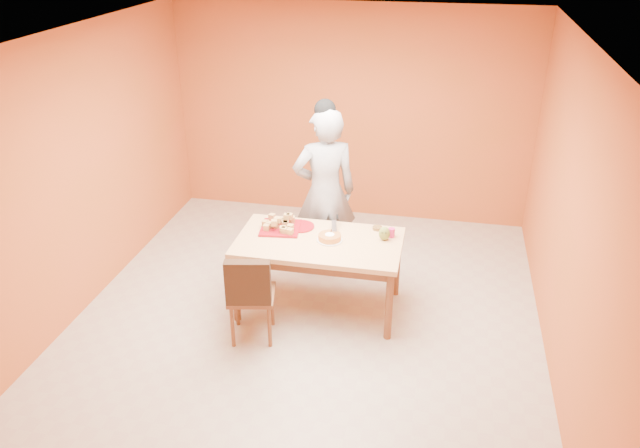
% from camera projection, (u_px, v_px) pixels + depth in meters
% --- Properties ---
extents(floor, '(5.00, 5.00, 0.00)m').
position_uv_depth(floor, '(308.00, 316.00, 6.21)').
color(floor, '#BCB6A0').
rests_on(floor, ground).
extents(ceiling, '(5.00, 5.00, 0.00)m').
position_uv_depth(ceiling, '(305.00, 38.00, 5.01)').
color(ceiling, white).
rests_on(ceiling, wall_back).
extents(wall_back, '(4.50, 0.00, 4.50)m').
position_uv_depth(wall_back, '(351.00, 114.00, 7.80)').
color(wall_back, '#C1552C').
rests_on(wall_back, floor).
extents(wall_left, '(0.00, 5.00, 5.00)m').
position_uv_depth(wall_left, '(80.00, 173.00, 6.02)').
color(wall_left, '#C1552C').
rests_on(wall_left, floor).
extents(wall_right, '(0.00, 5.00, 5.00)m').
position_uv_depth(wall_right, '(569.00, 214.00, 5.20)').
color(wall_right, '#C1552C').
rests_on(wall_right, floor).
extents(dining_table, '(1.60, 0.90, 0.76)m').
position_uv_depth(dining_table, '(319.00, 249.00, 6.08)').
color(dining_table, '#E6B778').
rests_on(dining_table, floor).
extents(dining_chair, '(0.50, 0.57, 0.92)m').
position_uv_depth(dining_chair, '(251.00, 294.00, 5.70)').
color(dining_chair, brown).
rests_on(dining_chair, floor).
extents(pastry_pile, '(0.35, 0.35, 0.11)m').
position_uv_depth(pastry_pile, '(280.00, 222.00, 6.22)').
color(pastry_pile, tan).
rests_on(pastry_pile, pastry_platter).
extents(person, '(0.80, 0.67, 1.87)m').
position_uv_depth(person, '(325.00, 193.00, 6.63)').
color(person, '#99989B').
rests_on(person, floor).
extents(pastry_platter, '(0.43, 0.43, 0.02)m').
position_uv_depth(pastry_platter, '(281.00, 228.00, 6.25)').
color(pastry_platter, maroon).
rests_on(pastry_platter, dining_table).
extents(red_dinner_plate, '(0.30, 0.30, 0.02)m').
position_uv_depth(red_dinner_plate, '(301.00, 226.00, 6.29)').
color(red_dinner_plate, maroon).
rests_on(red_dinner_plate, dining_table).
extents(white_cake_plate, '(0.32, 0.32, 0.01)m').
position_uv_depth(white_cake_plate, '(330.00, 240.00, 6.03)').
color(white_cake_plate, white).
rests_on(white_cake_plate, dining_table).
extents(sponge_cake, '(0.27, 0.27, 0.05)m').
position_uv_depth(sponge_cake, '(330.00, 237.00, 6.02)').
color(sponge_cake, orange).
rests_on(sponge_cake, white_cake_plate).
extents(cake_server, '(0.10, 0.26, 0.01)m').
position_uv_depth(cake_server, '(334.00, 226.00, 6.16)').
color(cake_server, white).
rests_on(cake_server, sponge_cake).
extents(egg_ornament, '(0.14, 0.13, 0.14)m').
position_uv_depth(egg_ornament, '(384.00, 234.00, 6.01)').
color(egg_ornament, olive).
rests_on(egg_ornament, dining_table).
extents(magenta_glass, '(0.07, 0.07, 0.09)m').
position_uv_depth(magenta_glass, '(392.00, 233.00, 6.08)').
color(magenta_glass, '#D01F6A').
rests_on(magenta_glass, dining_table).
extents(checker_tin, '(0.11, 0.11, 0.03)m').
position_uv_depth(checker_tin, '(377.00, 228.00, 6.24)').
color(checker_tin, '#3D2310').
rests_on(checker_tin, dining_table).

